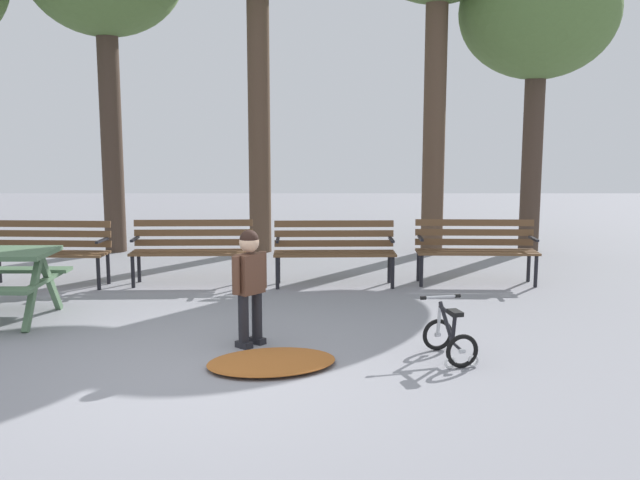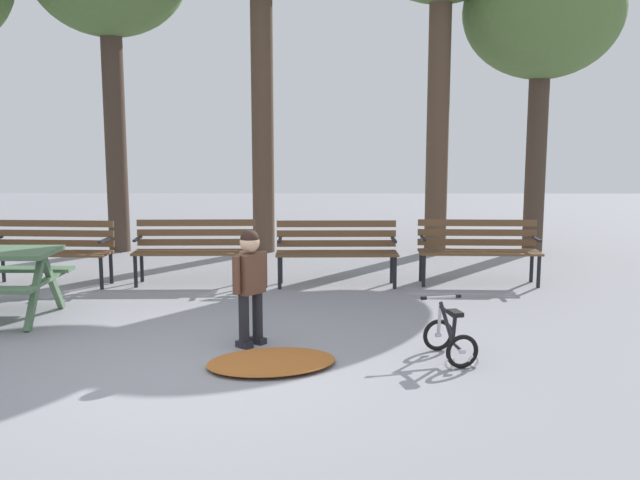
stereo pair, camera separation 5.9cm
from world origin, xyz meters
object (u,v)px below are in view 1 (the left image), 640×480
(park_bench_far_left, at_px, (50,247))
(park_bench_left, at_px, (194,246))
(park_bench_right, at_px, (336,247))
(park_bench_far_right, at_px, (477,246))
(child_standing, at_px, (251,278))
(kids_bicycle, at_px, (451,337))

(park_bench_far_left, xyz_separation_m, park_bench_left, (1.89, 0.10, 0.00))
(park_bench_far_left, height_order, park_bench_right, same)
(park_bench_far_left, relative_size, park_bench_far_right, 1.01)
(park_bench_left, height_order, child_standing, child_standing)
(park_bench_right, xyz_separation_m, child_standing, (-0.85, -2.74, 0.15))
(park_bench_far_left, relative_size, kids_bicycle, 2.63)
(park_bench_far_left, height_order, child_standing, child_standing)
(park_bench_right, height_order, park_bench_far_right, same)
(park_bench_far_right, height_order, kids_bicycle, park_bench_far_right)
(park_bench_far_left, relative_size, park_bench_left, 1.01)
(park_bench_left, height_order, park_bench_right, same)
(park_bench_far_left, xyz_separation_m, kids_bicycle, (4.77, -3.13, -0.31))
(park_bench_left, xyz_separation_m, park_bench_far_right, (3.81, 0.03, 0.00))
(park_bench_left, distance_m, park_bench_right, 1.90)
(park_bench_far_left, distance_m, park_bench_left, 1.89)
(park_bench_far_right, distance_m, child_standing, 3.98)
(park_bench_far_right, bearing_deg, park_bench_far_left, -178.72)
(park_bench_right, height_order, child_standing, child_standing)
(park_bench_right, relative_size, park_bench_far_right, 1.00)
(park_bench_right, bearing_deg, park_bench_far_left, -179.85)
(park_bench_left, distance_m, child_standing, 3.02)
(park_bench_far_left, height_order, park_bench_left, same)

